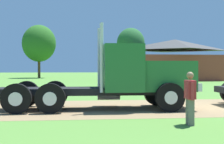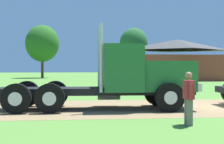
% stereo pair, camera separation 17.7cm
% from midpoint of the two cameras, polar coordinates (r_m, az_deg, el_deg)
% --- Properties ---
extents(ground_plane, '(200.00, 200.00, 0.00)m').
position_cam_midpoint_polar(ground_plane, '(14.87, 15.06, -5.93)').
color(ground_plane, '#528534').
extents(dirt_track, '(120.00, 6.21, 0.01)m').
position_cam_midpoint_polar(dirt_track, '(14.87, 15.06, -5.92)').
color(dirt_track, '#8D734E').
rests_on(dirt_track, ground_plane).
extents(truck_foreground_white, '(8.21, 2.70, 3.48)m').
position_cam_midpoint_polar(truck_foreground_white, '(13.59, 2.58, -1.15)').
color(truck_foreground_white, black).
rests_on(truck_foreground_white, ground_plane).
extents(visitor_by_barrel, '(0.31, 0.68, 1.61)m').
position_cam_midpoint_polar(visitor_by_barrel, '(10.04, 13.83, -4.14)').
color(visitor_by_barrel, '#B22D33').
rests_on(visitor_by_barrel, ground_plane).
extents(shed_building, '(11.24, 8.50, 5.56)m').
position_cam_midpoint_polar(shed_building, '(44.96, 11.64, 2.02)').
color(shed_building, brown).
rests_on(shed_building, ground_plane).
extents(tree_mid, '(5.56, 5.56, 8.81)m').
position_cam_midpoint_polar(tree_mid, '(55.29, -12.10, 4.93)').
color(tree_mid, '#513823').
rests_on(tree_mid, ground_plane).
extents(tree_right, '(4.21, 4.21, 7.71)m').
position_cam_midpoint_polar(tree_right, '(49.04, 3.94, 5.04)').
color(tree_right, '#513823').
rests_on(tree_right, ground_plane).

